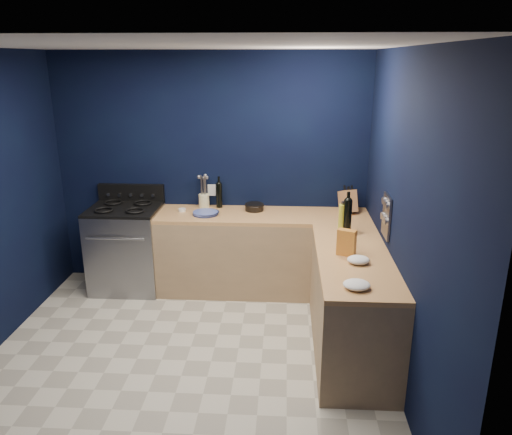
# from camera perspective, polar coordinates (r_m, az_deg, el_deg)

# --- Properties ---
(floor) EXTENTS (3.50, 3.50, 0.02)m
(floor) POSITION_cam_1_polar(r_m,az_deg,el_deg) (4.52, -8.05, -16.15)
(floor) COLOR beige
(floor) RESTS_ON ground
(ceiling) EXTENTS (3.50, 3.50, 0.02)m
(ceiling) POSITION_cam_1_polar(r_m,az_deg,el_deg) (3.76, -9.88, 19.19)
(ceiling) COLOR silver
(ceiling) RESTS_ON ground
(wall_back) EXTENTS (3.50, 0.02, 2.60)m
(wall_back) POSITION_cam_1_polar(r_m,az_deg,el_deg) (5.62, -5.17, 5.40)
(wall_back) COLOR black
(wall_back) RESTS_ON ground
(wall_right) EXTENTS (0.02, 3.50, 2.60)m
(wall_right) POSITION_cam_1_polar(r_m,az_deg,el_deg) (3.97, 16.82, -0.63)
(wall_right) COLOR black
(wall_right) RESTS_ON ground
(wall_front) EXTENTS (3.50, 0.02, 2.60)m
(wall_front) POSITION_cam_1_polar(r_m,az_deg,el_deg) (2.40, -17.76, -13.29)
(wall_front) COLOR black
(wall_front) RESTS_ON ground
(cab_back) EXTENTS (2.30, 0.63, 0.86)m
(cab_back) POSITION_cam_1_polar(r_m,az_deg,el_deg) (5.51, 0.79, -4.26)
(cab_back) COLOR #A3825C
(cab_back) RESTS_ON floor
(top_back) EXTENTS (2.30, 0.63, 0.04)m
(top_back) POSITION_cam_1_polar(r_m,az_deg,el_deg) (5.36, 0.81, 0.20)
(top_back) COLOR #9B6435
(top_back) RESTS_ON cab_back
(cab_right) EXTENTS (0.63, 1.67, 0.86)m
(cab_right) POSITION_cam_1_polar(r_m,az_deg,el_deg) (4.50, 10.93, -9.95)
(cab_right) COLOR #A3825C
(cab_right) RESTS_ON floor
(top_right) EXTENTS (0.63, 1.67, 0.04)m
(top_right) POSITION_cam_1_polar(r_m,az_deg,el_deg) (4.31, 11.28, -4.65)
(top_right) COLOR #9B6435
(top_right) RESTS_ON cab_right
(gas_range) EXTENTS (0.76, 0.66, 0.92)m
(gas_range) POSITION_cam_1_polar(r_m,az_deg,el_deg) (5.76, -14.64, -3.56)
(gas_range) COLOR gray
(gas_range) RESTS_ON floor
(oven_door) EXTENTS (0.59, 0.02, 0.42)m
(oven_door) POSITION_cam_1_polar(r_m,az_deg,el_deg) (5.48, -15.62, -4.85)
(oven_door) COLOR black
(oven_door) RESTS_ON gas_range
(cooktop) EXTENTS (0.76, 0.66, 0.03)m
(cooktop) POSITION_cam_1_polar(r_m,az_deg,el_deg) (5.60, -15.02, 0.96)
(cooktop) COLOR black
(cooktop) RESTS_ON gas_range
(backguard) EXTENTS (0.76, 0.06, 0.20)m
(backguard) POSITION_cam_1_polar(r_m,az_deg,el_deg) (5.85, -14.21, 2.81)
(backguard) COLOR black
(backguard) RESTS_ON gas_range
(spice_panel) EXTENTS (0.02, 0.28, 0.38)m
(spice_panel) POSITION_cam_1_polar(r_m,az_deg,el_deg) (4.51, 14.85, 0.14)
(spice_panel) COLOR gray
(spice_panel) RESTS_ON wall_right
(wall_outlet) EXTENTS (0.09, 0.02, 0.13)m
(wall_outlet) POSITION_cam_1_polar(r_m,az_deg,el_deg) (5.65, -5.14, 3.18)
(wall_outlet) COLOR white
(wall_outlet) RESTS_ON wall_back
(plate_stack) EXTENTS (0.28, 0.28, 0.03)m
(plate_stack) POSITION_cam_1_polar(r_m,az_deg,el_deg) (5.35, -5.87, 0.50)
(plate_stack) COLOR #485DAA
(plate_stack) RESTS_ON top_back
(ramekin) EXTENTS (0.08, 0.08, 0.03)m
(ramekin) POSITION_cam_1_polar(r_m,az_deg,el_deg) (5.51, -8.54, 0.87)
(ramekin) COLOR white
(ramekin) RESTS_ON top_back
(utensil_crock) EXTENTS (0.14, 0.14, 0.15)m
(utensil_crock) POSITION_cam_1_polar(r_m,az_deg,el_deg) (5.62, -6.02, 1.96)
(utensil_crock) COLOR #F9F3C2
(utensil_crock) RESTS_ON top_back
(wine_bottle_back) EXTENTS (0.07, 0.07, 0.28)m
(wine_bottle_back) POSITION_cam_1_polar(r_m,az_deg,el_deg) (5.57, -4.28, 2.56)
(wine_bottle_back) COLOR black
(wine_bottle_back) RESTS_ON top_back
(lemon_basket) EXTENTS (0.21, 0.21, 0.08)m
(lemon_basket) POSITION_cam_1_polar(r_m,az_deg,el_deg) (5.47, -0.19, 1.21)
(lemon_basket) COLOR black
(lemon_basket) RESTS_ON top_back
(knife_block) EXTENTS (0.21, 0.31, 0.29)m
(knife_block) POSITION_cam_1_polar(r_m,az_deg,el_deg) (5.49, 10.56, 1.85)
(knife_block) COLOR #9B693F
(knife_block) RESTS_ON top_back
(wine_bottle_right) EXTENTS (0.09, 0.09, 0.33)m
(wine_bottle_right) POSITION_cam_1_polar(r_m,az_deg,el_deg) (4.80, 10.51, 0.09)
(wine_bottle_right) COLOR black
(wine_bottle_right) RESTS_ON top_right
(oil_bottle) EXTENTS (0.08, 0.08, 0.28)m
(oil_bottle) POSITION_cam_1_polar(r_m,az_deg,el_deg) (4.82, 9.88, -0.12)
(oil_bottle) COLOR gold
(oil_bottle) RESTS_ON top_right
(spice_jar_near) EXTENTS (0.06, 0.06, 0.10)m
(spice_jar_near) POSITION_cam_1_polar(r_m,az_deg,el_deg) (4.53, 9.82, -2.48)
(spice_jar_near) COLOR olive
(spice_jar_near) RESTS_ON top_right
(spice_jar_far) EXTENTS (0.06, 0.06, 0.10)m
(spice_jar_far) POSITION_cam_1_polar(r_m,az_deg,el_deg) (4.48, 10.60, -2.82)
(spice_jar_far) COLOR olive
(spice_jar_far) RESTS_ON top_right
(crouton_bag) EXTENTS (0.17, 0.13, 0.23)m
(crouton_bag) POSITION_cam_1_polar(r_m,az_deg,el_deg) (4.28, 10.42, -2.87)
(crouton_bag) COLOR #C03D2A
(crouton_bag) RESTS_ON top_right
(towel_front) EXTENTS (0.21, 0.19, 0.06)m
(towel_front) POSITION_cam_1_polar(r_m,az_deg,el_deg) (4.15, 11.75, -4.81)
(towel_front) COLOR white
(towel_front) RESTS_ON top_right
(towel_end) EXTENTS (0.25, 0.23, 0.06)m
(towel_end) POSITION_cam_1_polar(r_m,az_deg,el_deg) (3.72, 11.56, -7.62)
(towel_end) COLOR white
(towel_end) RESTS_ON top_right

